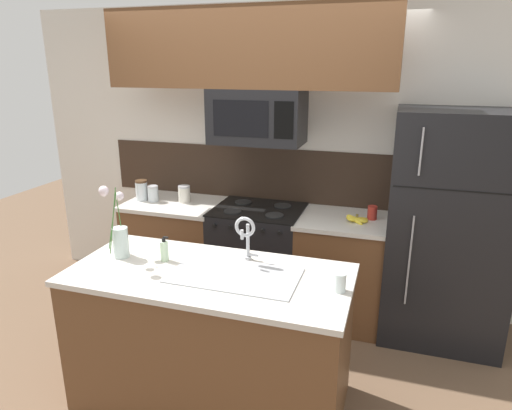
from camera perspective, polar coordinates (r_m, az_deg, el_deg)
ground_plane at (r=3.56m, az=-4.31°, el=-19.12°), size 10.00×10.00×0.00m
rear_partition at (r=4.09m, az=5.90°, el=5.75°), size 5.20×0.10×2.60m
splash_band at (r=4.14m, az=1.61°, el=3.84°), size 3.10×0.01×0.48m
back_counter_left at (r=4.35m, az=-9.81°, el=-5.34°), size 0.86×0.65×0.91m
back_counter_right at (r=3.94m, az=10.49°, el=-7.91°), size 0.72×0.65×0.91m
stove_range at (r=4.07m, az=0.26°, el=-6.65°), size 0.76×0.64×0.93m
microwave at (r=3.72m, az=0.18°, el=11.03°), size 0.74×0.40×0.43m
upper_cabinet_band at (r=3.69m, az=-1.01°, el=19.02°), size 2.28×0.34×0.60m
refrigerator at (r=3.79m, az=22.81°, el=-2.75°), size 0.89×0.74×1.80m
storage_jar_tall at (r=4.30m, az=-14.10°, el=1.81°), size 0.11×0.11×0.19m
storage_jar_medium at (r=4.24m, az=-12.75°, el=1.41°), size 0.10×0.10×0.14m
storage_jar_short at (r=4.17m, az=-8.96°, el=1.39°), size 0.11×0.11×0.15m
banana_bunch at (r=3.69m, az=12.50°, el=-1.78°), size 0.19×0.15×0.08m
coffee_tin at (r=3.78m, az=14.33°, el=-0.94°), size 0.08×0.08×0.11m
island_counter at (r=3.01m, az=-5.64°, el=-16.16°), size 1.71×0.80×0.91m
kitchen_sink at (r=2.77m, az=-2.68°, el=-10.12°), size 0.76×0.42×0.16m
sink_faucet at (r=2.84m, az=-1.29°, el=-3.48°), size 0.14×0.14×0.31m
dish_soap_bottle at (r=2.96m, az=-11.39°, el=-5.61°), size 0.06×0.05×0.16m
spare_glass at (r=2.58m, az=10.40°, el=-9.49°), size 0.07×0.07×0.11m
flower_vase at (r=3.06m, az=-16.75°, el=-3.70°), size 0.14×0.24×0.51m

